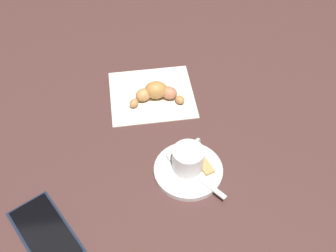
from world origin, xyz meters
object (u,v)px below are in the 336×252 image
(teaspoon, at_px, (186,168))
(croissant, at_px, (156,92))
(saucer, at_px, (188,170))
(sugar_packet, at_px, (202,162))
(napkin, at_px, (151,94))
(cell_phone, at_px, (45,232))
(espresso_cup, at_px, (188,158))

(teaspoon, xyz_separation_m, croissant, (0.19, 0.03, 0.01))
(saucer, relative_size, teaspoon, 1.06)
(saucer, xyz_separation_m, sugar_packet, (0.01, -0.03, 0.01))
(napkin, xyz_separation_m, croissant, (-0.01, -0.01, 0.02))
(saucer, height_order, cell_phone, saucer)
(napkin, bearing_deg, saucer, -168.26)
(napkin, bearing_deg, teaspoon, -169.36)
(espresso_cup, xyz_separation_m, cell_phone, (-0.09, 0.25, -0.03))
(saucer, height_order, croissant, croissant)
(espresso_cup, bearing_deg, teaspoon, 134.76)
(teaspoon, bearing_deg, napkin, 10.64)
(espresso_cup, distance_m, teaspoon, 0.02)
(napkin, height_order, cell_phone, cell_phone)
(teaspoon, relative_size, napkin, 0.67)
(sugar_packet, distance_m, napkin, 0.21)
(espresso_cup, relative_size, cell_phone, 0.43)
(saucer, relative_size, espresso_cup, 1.79)
(napkin, height_order, croissant, croissant)
(espresso_cup, xyz_separation_m, teaspoon, (-0.00, 0.00, -0.02))
(teaspoon, height_order, sugar_packet, teaspoon)
(saucer, relative_size, croissant, 1.03)
(espresso_cup, bearing_deg, croissant, 10.11)
(saucer, xyz_separation_m, teaspoon, (0.00, 0.00, 0.01))
(cell_phone, bearing_deg, croissant, -37.65)
(croissant, bearing_deg, teaspoon, -171.51)
(saucer, height_order, espresso_cup, espresso_cup)
(napkin, bearing_deg, cell_phone, 144.97)
(saucer, height_order, napkin, saucer)
(sugar_packet, relative_size, croissant, 0.48)
(cell_phone, bearing_deg, saucer, -70.99)
(teaspoon, distance_m, croissant, 0.20)
(cell_phone, bearing_deg, sugar_packet, -70.97)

